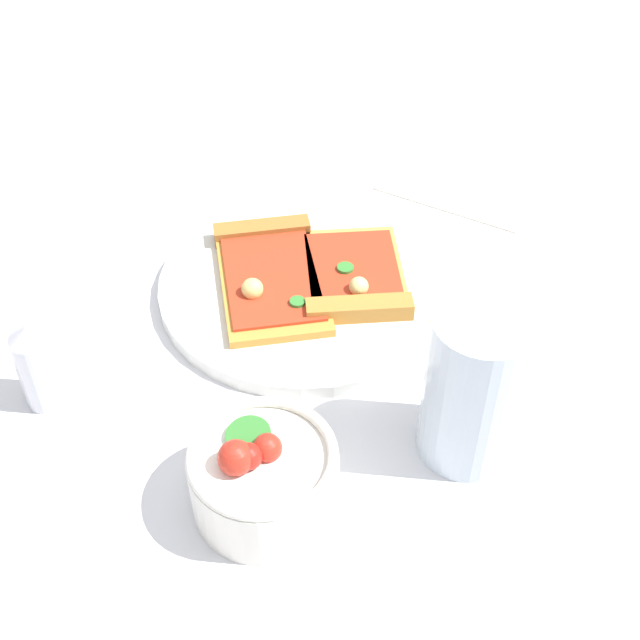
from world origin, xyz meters
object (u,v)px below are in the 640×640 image
Objects in this scene: plate at (306,285)px; pepper_shaker at (39,364)px; pizza_slice_near at (269,271)px; salad_bowl at (263,476)px; pizza_slice_far at (354,280)px; paper_napkin at (468,175)px; soda_glass at (473,391)px.

plate is 3.28× the size of pepper_shaker.
pizza_slice_near is 1.72× the size of salad_bowl.
paper_napkin is (-0.04, -0.23, -0.02)m from pizza_slice_far.
soda_glass is at bearing 148.06° from plate.
salad_bowl is at bearing 174.31° from pepper_shaker.
pizza_slice_far is 0.23m from salad_bowl.
pepper_shaker is at bearing -5.69° from salad_bowl.
pepper_shaker reaches higher than plate.
pizza_slice_near reaches higher than paper_napkin.
pepper_shaker is at bearing 49.66° from pizza_slice_far.
soda_glass is at bearing 105.39° from paper_napkin.
paper_napkin is at bearing -115.47° from pizza_slice_near.
plate is 1.48× the size of pizza_slice_near.
pepper_shaker is at bearing 15.26° from soda_glass.
pizza_slice_near is at bearing -65.10° from salad_bowl.
plate is 2.55× the size of salad_bowl.
salad_bowl is (-0.07, 0.22, 0.02)m from plate.
soda_glass is (-0.12, -0.11, 0.03)m from salad_bowl.
soda_glass is 0.83× the size of paper_napkin.
pizza_slice_near is at bearing 14.51° from pizza_slice_far.
soda_glass is (-0.14, 0.12, 0.04)m from pizza_slice_far.
pizza_slice_far is at bearing -130.34° from pepper_shaker.
salad_bowl is 0.80× the size of soda_glass.
soda_glass reaches higher than plate.
salad_bowl reaches higher than plate.
pizza_slice_far reaches higher than plate.
pizza_slice_far is at bearing -165.49° from pizza_slice_near.
soda_glass reaches higher than pizza_slice_far.
paper_napkin is at bearing -74.61° from soda_glass.
pizza_slice_far is (-0.08, -0.02, 0.00)m from pizza_slice_near.
salad_bowl is at bearing 106.70° from plate.
salad_bowl is 0.20m from pepper_shaker.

